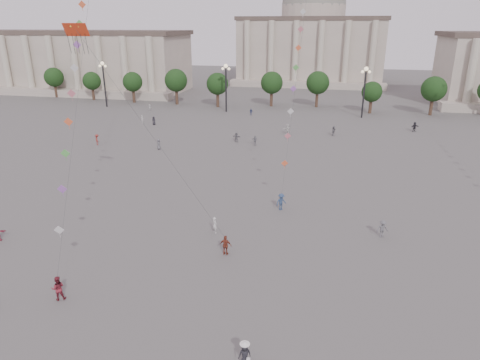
# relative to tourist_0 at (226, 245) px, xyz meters

# --- Properties ---
(ground) EXTENTS (360.00, 360.00, 0.00)m
(ground) POSITION_rel_tourist_0_xyz_m (-0.71, -7.38, -0.91)
(ground) COLOR #54524F
(ground) RESTS_ON ground
(hall_west) EXTENTS (84.00, 26.22, 17.20)m
(hall_west) POSITION_rel_tourist_0_xyz_m (-75.71, 86.51, 7.52)
(hall_west) COLOR #A6998B
(hall_west) RESTS_ON ground
(hall_central) EXTENTS (48.30, 34.30, 35.50)m
(hall_central) POSITION_rel_tourist_0_xyz_m (-0.71, 121.84, 13.32)
(hall_central) COLOR #A6998B
(hall_central) RESTS_ON ground
(tree_row) EXTENTS (137.12, 5.12, 8.00)m
(tree_row) POSITION_rel_tourist_0_xyz_m (-0.71, 70.62, 4.48)
(tree_row) COLOR #39291C
(tree_row) RESTS_ON ground
(lamp_post_far_west) EXTENTS (2.00, 0.90, 10.65)m
(lamp_post_far_west) POSITION_rel_tourist_0_xyz_m (-45.71, 62.62, 6.44)
(lamp_post_far_west) COLOR #262628
(lamp_post_far_west) RESTS_ON ground
(lamp_post_mid_west) EXTENTS (2.00, 0.90, 10.65)m
(lamp_post_mid_west) POSITION_rel_tourist_0_xyz_m (-15.71, 62.62, 6.44)
(lamp_post_mid_west) COLOR #262628
(lamp_post_mid_west) RESTS_ON ground
(lamp_post_mid_east) EXTENTS (2.00, 0.90, 10.65)m
(lamp_post_mid_east) POSITION_rel_tourist_0_xyz_m (14.29, 62.62, 6.44)
(lamp_post_mid_east) COLOR #262628
(lamp_post_mid_east) RESTS_ON ground
(person_crowd_0) EXTENTS (0.89, 0.42, 1.48)m
(person_crowd_0) POSITION_rel_tourist_0_xyz_m (-9.44, 59.95, -0.17)
(person_crowd_0) COLOR #394A80
(person_crowd_0) RESTS_ON ground
(person_crowd_4) EXTENTS (1.76, 1.56, 1.94)m
(person_crowd_4) POSITION_rel_tourist_0_xyz_m (0.35, 44.32, 0.06)
(person_crowd_4) COLOR silver
(person_crowd_4) RESTS_ON ground
(person_crowd_6) EXTENTS (1.25, 0.93, 1.72)m
(person_crowd_6) POSITION_rel_tourist_0_xyz_m (13.60, 6.36, -0.05)
(person_crowd_6) COLOR #58585C
(person_crowd_6) RESTS_ON ground
(person_crowd_9) EXTENTS (1.70, 1.31, 1.79)m
(person_crowd_9) POSITION_rel_tourist_0_xyz_m (23.31, 51.65, -0.01)
(person_crowd_9) COLOR black
(person_crowd_9) RESTS_ON ground
(person_crowd_10) EXTENTS (0.49, 0.64, 1.56)m
(person_crowd_10) POSITION_rel_tourist_0_xyz_m (-29.43, 47.40, -0.13)
(person_crowd_10) COLOR silver
(person_crowd_10) RESTS_ON ground
(person_crowd_12) EXTENTS (1.57, 0.79, 1.62)m
(person_crowd_12) POSITION_rel_tourist_0_xyz_m (-7.54, 37.28, -0.10)
(person_crowd_12) COLOR slate
(person_crowd_12) RESTS_ON ground
(person_crowd_13) EXTENTS (0.69, 0.69, 1.62)m
(person_crowd_13) POSITION_rel_tourist_0_xyz_m (-2.04, 3.82, -0.10)
(person_crowd_13) COLOR silver
(person_crowd_13) RESTS_ON ground
(person_crowd_16) EXTENTS (1.05, 0.66, 1.66)m
(person_crowd_16) POSITION_rel_tourist_0_xyz_m (-4.05, 35.65, -0.08)
(person_crowd_16) COLOR slate
(person_crowd_16) RESTS_ON ground
(person_crowd_17) EXTENTS (1.23, 1.31, 1.78)m
(person_crowd_17) POSITION_rel_tourist_0_xyz_m (-29.73, 30.43, -0.02)
(person_crowd_17) COLOR maroon
(person_crowd_17) RESTS_ON ground
(person_crowd_18) EXTENTS (0.90, 0.68, 1.67)m
(person_crowd_18) POSITION_rel_tourist_0_xyz_m (-26.53, 46.46, -0.07)
(person_crowd_18) COLOR #242228
(person_crowd_18) RESTS_ON ground
(person_crowd_19) EXTENTS (0.98, 0.99, 1.73)m
(person_crowd_19) POSITION_rel_tourist_0_xyz_m (-18.66, 30.03, -0.04)
(person_crowd_19) COLOR #5A5A5E
(person_crowd_19) RESTS_ON ground
(person_crowd_20) EXTENTS (0.82, 1.67, 1.73)m
(person_crowd_20) POSITION_rel_tourist_0_xyz_m (8.57, 45.33, -0.05)
(person_crowd_20) COLOR #57575B
(person_crowd_20) RESTS_ON ground
(person_crowd_21) EXTENTS (0.81, 1.72, 1.78)m
(person_crowd_21) POSITION_rel_tourist_0_xyz_m (-32.75, 58.69, -0.02)
(person_crowd_21) COLOR silver
(person_crowd_21) RESTS_ON ground
(tourist_0) EXTENTS (1.10, 0.52, 1.82)m
(tourist_0) POSITION_rel_tourist_0_xyz_m (0.00, 0.00, 0.00)
(tourist_0) COLOR maroon
(tourist_0) RESTS_ON ground
(kite_flyer_0) EXTENTS (1.15, 1.08, 1.89)m
(kite_flyer_0) POSITION_rel_tourist_0_xyz_m (-10.30, -8.87, 0.04)
(kite_flyer_0) COLOR maroon
(kite_flyer_0) RESTS_ON ground
(kite_flyer_1) EXTENTS (1.37, 1.34, 1.89)m
(kite_flyer_1) POSITION_rel_tourist_0_xyz_m (3.50, 10.56, 0.03)
(kite_flyer_1) COLOR navy
(kite_flyer_1) RESTS_ON ground
(hat_person) EXTENTS (0.90, 0.79, 1.69)m
(hat_person) POSITION_rel_tourist_0_xyz_m (4.27, -12.28, -0.08)
(hat_person) COLOR black
(hat_person) RESTS_ON ground
(dragon_kite) EXTENTS (7.45, 0.96, 21.16)m
(dragon_kite) POSITION_rel_tourist_0_xyz_m (-12.48, 1.24, 16.74)
(dragon_kite) COLOR #B62F13
(dragon_kite) RESTS_ON ground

